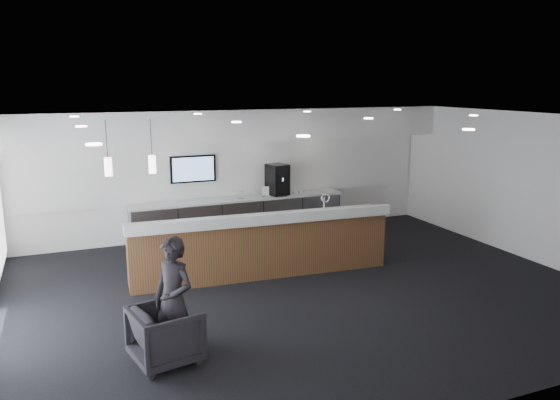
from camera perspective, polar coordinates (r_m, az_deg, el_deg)
name	(u,v)px	position (r m, az deg, el deg)	size (l,w,h in m)	color
ground	(304,290)	(9.76, 2.53, -9.33)	(10.00, 10.00, 0.00)	black
ceiling	(306,118)	(9.10, 2.71, 8.53)	(10.00, 8.00, 0.02)	black
back_wall	(234,172)	(12.99, -4.85, 2.92)	(10.00, 0.02, 3.00)	white
right_wall	(526,186)	(12.26, 24.33, 1.33)	(0.02, 8.00, 3.00)	white
soffit_bulkhead	(239,125)	(12.43, -4.31, 7.85)	(10.00, 0.90, 0.70)	white
alcove_panel	(234,168)	(12.94, -4.82, 3.34)	(9.80, 0.06, 1.40)	white
back_credenza	(239,217)	(12.85, -4.29, -1.82)	(5.06, 0.66, 0.95)	gray
wall_tv	(193,169)	(12.61, -9.08, 3.23)	(1.05, 0.08, 0.62)	black
pendant_left	(153,165)	(9.24, -13.15, 3.60)	(0.12, 0.12, 0.30)	beige
pendant_right	(109,167)	(9.15, -17.48, 3.29)	(0.12, 0.12, 0.30)	beige
ceiling_can_lights	(306,120)	(9.10, 2.71, 8.35)	(7.00, 5.00, 0.02)	white
service_counter	(261,245)	(10.32, -1.98, -4.73)	(5.01, 1.14, 1.49)	#572D1D
coffee_machine	(277,180)	(12.99, -0.28, 2.14)	(0.51, 0.59, 0.73)	black
info_sign_left	(241,194)	(12.66, -4.06, 0.61)	(0.14, 0.02, 0.19)	silver
info_sign_right	(265,191)	(12.88, -1.54, 0.91)	(0.17, 0.02, 0.23)	silver
armchair	(166,334)	(7.42, -11.85, -13.59)	(0.81, 0.83, 0.76)	black
lounge_guest	(174,300)	(7.26, -11.04, -10.25)	(0.61, 0.40, 1.67)	black
cup_0	(302,191)	(13.21, 2.28, 0.90)	(0.11, 0.11, 0.10)	white
cup_1	(296,192)	(13.15, 1.72, 0.86)	(0.11, 0.11, 0.10)	white
cup_2	(291,192)	(13.09, 1.17, 0.81)	(0.11, 0.11, 0.10)	white
cup_3	(286,193)	(13.04, 0.60, 0.77)	(0.11, 0.11, 0.10)	white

